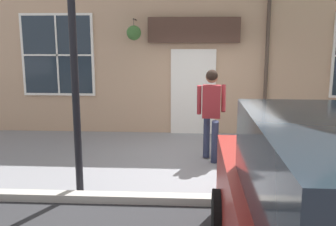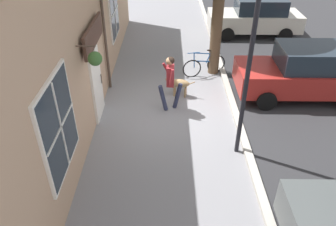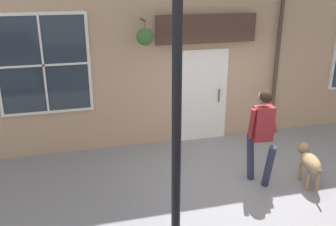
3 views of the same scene
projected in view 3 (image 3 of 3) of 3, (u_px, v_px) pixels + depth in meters
name	position (u px, v px, depth m)	size (l,w,h in m)	color
ground_plane	(251.00, 183.00, 6.91)	(90.00, 90.00, 0.00)	gray
storefront_facade	(211.00, 35.00, 8.21)	(0.95, 18.00, 4.75)	tan
pedestrian_walking	(262.00, 128.00, 6.58)	(0.76, 0.57, 1.78)	#282D47
dog_on_leash	(309.00, 160.00, 6.75)	(1.01, 0.42, 0.71)	#997A51
street_lamp	(177.00, 19.00, 3.78)	(0.32, 0.32, 4.88)	black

